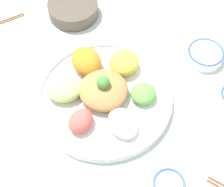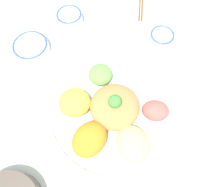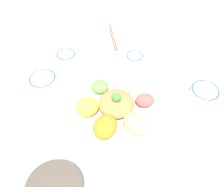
% 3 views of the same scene
% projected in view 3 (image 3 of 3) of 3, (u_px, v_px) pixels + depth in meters
% --- Properties ---
extents(ground_plane, '(2.40, 2.40, 0.00)m').
position_uv_depth(ground_plane, '(111.00, 106.00, 0.93)').
color(ground_plane, silver).
extents(salad_platter, '(0.42, 0.42, 0.11)m').
position_uv_depth(salad_platter, '(116.00, 107.00, 0.89)').
color(salad_platter, white).
rests_on(salad_platter, ground_plane).
extents(sauce_bowl_red, '(0.09, 0.09, 0.04)m').
position_uv_depth(sauce_bowl_red, '(66.00, 56.00, 1.09)').
color(sauce_bowl_red, white).
rests_on(sauce_bowl_red, ground_plane).
extents(sauce_bowl_dark, '(0.12, 0.12, 0.04)m').
position_uv_depth(sauce_bowl_dark, '(43.00, 80.00, 0.99)').
color(sauce_bowl_dark, white).
rests_on(sauce_bowl_dark, ground_plane).
extents(rice_bowl_plain, '(0.08, 0.08, 0.03)m').
position_uv_depth(rice_bowl_plain, '(135.00, 57.00, 1.09)').
color(rice_bowl_plain, white).
rests_on(rice_bowl_plain, ground_plane).
extents(sauce_bowl_far, '(0.12, 0.12, 0.04)m').
position_uv_depth(sauce_bowl_far, '(205.00, 92.00, 0.95)').
color(sauce_bowl_far, white).
rests_on(sauce_bowl_far, ground_plane).
extents(chopsticks_pair_far, '(0.11, 0.23, 0.01)m').
position_uv_depth(chopsticks_pair_far, '(113.00, 37.00, 1.22)').
color(chopsticks_pair_far, brown).
rests_on(chopsticks_pair_far, ground_plane).
extents(serving_spoon_main, '(0.09, 0.12, 0.01)m').
position_uv_depth(serving_spoon_main, '(7.00, 177.00, 0.74)').
color(serving_spoon_main, white).
rests_on(serving_spoon_main, ground_plane).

